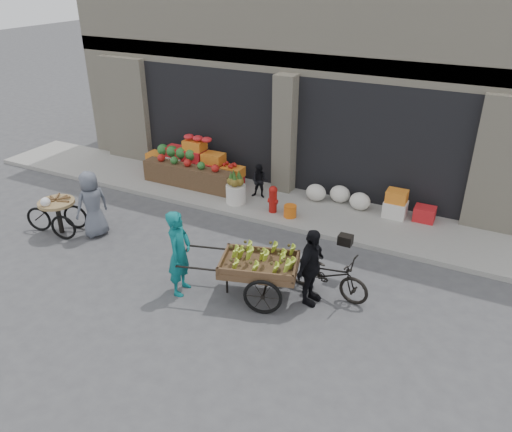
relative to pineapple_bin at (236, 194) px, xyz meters
The scene contains 15 objects.
ground 3.70m from the pineapple_bin, 78.23° to the right, with size 80.00×80.00×0.00m, color #424244.
sidewalk 0.95m from the pineapple_bin, 33.69° to the left, with size 18.00×2.20×0.12m, color gray.
building 5.41m from the pineapple_bin, 80.40° to the left, with size 14.00×6.45×7.00m.
fruit_display 1.92m from the pineapple_bin, 155.76° to the left, with size 3.10×1.12×1.24m.
pineapple_bin is the anchor object (origin of this frame).
fire_hydrant 1.11m from the pineapple_bin, ahead, with size 0.22×0.22×0.71m.
orange_bucket 1.61m from the pineapple_bin, ahead, with size 0.32×0.32×0.30m, color orange.
right_bay_goods 3.54m from the pineapple_bin, 18.10° to the left, with size 3.35×0.60×0.70m.
seated_person 0.75m from the pineapple_bin, 56.31° to the left, with size 0.45×0.35×0.93m, color black.
banana_cart 4.04m from the pineapple_bin, 55.37° to the right, with size 2.63×1.61×1.03m.
vendor_woman 3.95m from the pineapple_bin, 76.81° to the right, with size 0.64×0.42×1.74m, color #0E6B6E.
tricycle_cart 4.39m from the pineapple_bin, 134.05° to the right, with size 1.46×1.04×0.95m.
vendor_grey 3.64m from the pineapple_bin, 128.07° to the right, with size 0.78×0.51×1.60m, color slate.
bicycle 4.34m from the pineapple_bin, 37.00° to the right, with size 0.60×1.72×0.90m, color black.
cyclist 4.46m from the pineapple_bin, 42.68° to the right, with size 0.91×0.38×1.55m, color black.
Camera 1 is at (5.13, -6.80, 5.80)m, focal length 35.00 mm.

